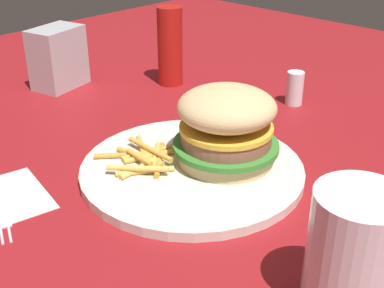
# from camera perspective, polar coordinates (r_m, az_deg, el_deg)

# --- Properties ---
(ground_plane) EXTENTS (1.60, 1.60, 0.00)m
(ground_plane) POSITION_cam_1_polar(r_m,az_deg,el_deg) (0.65, 2.64, -2.83)
(ground_plane) COLOR maroon
(plate) EXTENTS (0.28, 0.28, 0.01)m
(plate) POSITION_cam_1_polar(r_m,az_deg,el_deg) (0.64, -0.00, -2.87)
(plate) COLOR silver
(plate) RESTS_ON ground_plane
(sandwich) EXTENTS (0.13, 0.13, 0.10)m
(sandwich) POSITION_cam_1_polar(r_m,az_deg,el_deg) (0.63, 3.84, 2.06)
(sandwich) COLOR tan
(sandwich) RESTS_ON plate
(fries_pile) EXTENTS (0.11, 0.11, 0.01)m
(fries_pile) POSITION_cam_1_polar(r_m,az_deg,el_deg) (0.65, -5.28, -1.54)
(fries_pile) COLOR gold
(fries_pile) RESTS_ON plate
(drink_glass) EXTENTS (0.08, 0.08, 0.12)m
(drink_glass) POSITION_cam_1_polar(r_m,az_deg,el_deg) (0.44, 17.44, -12.16)
(drink_glass) COLOR silver
(drink_glass) RESTS_ON ground_plane
(napkin_dispenser) EXTENTS (0.08, 0.10, 0.11)m
(napkin_dispenser) POSITION_cam_1_polar(r_m,az_deg,el_deg) (0.94, -14.68, 9.27)
(napkin_dispenser) COLOR #B7BABF
(napkin_dispenser) RESTS_ON ground_plane
(ketchup_bottle) EXTENTS (0.04, 0.04, 0.14)m
(ketchup_bottle) POSITION_cam_1_polar(r_m,az_deg,el_deg) (0.92, -2.46, 10.80)
(ketchup_bottle) COLOR #B21914
(ketchup_bottle) RESTS_ON ground_plane
(salt_shaker) EXTENTS (0.03, 0.03, 0.06)m
(salt_shaker) POSITION_cam_1_polar(r_m,az_deg,el_deg) (0.86, 11.35, 6.10)
(salt_shaker) COLOR white
(salt_shaker) RESTS_ON ground_plane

